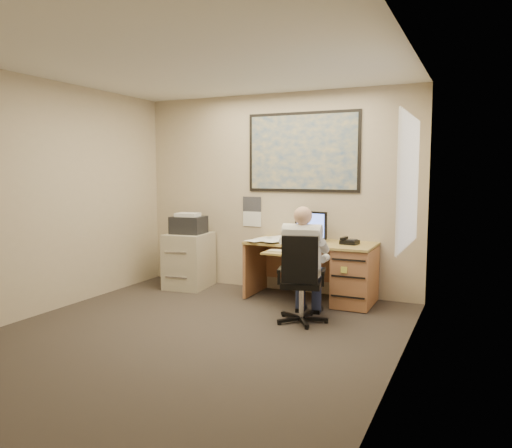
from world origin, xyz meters
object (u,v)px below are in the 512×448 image
at_px(desk, 336,268).
at_px(person, 303,264).
at_px(office_chair, 299,297).
at_px(filing_cabinet, 189,255).

xyz_separation_m(desk, person, (-0.12, -0.92, 0.19)).
distance_m(desk, office_chair, 1.02).
xyz_separation_m(desk, filing_cabinet, (-2.13, -0.05, 0.01)).
relative_size(desk, office_chair, 1.64).
distance_m(filing_cabinet, office_chair, 2.23).
relative_size(office_chair, person, 0.77).
distance_m(desk, filing_cabinet, 2.13).
relative_size(desk, filing_cabinet, 1.51).
xyz_separation_m(desk, office_chair, (-0.13, -1.00, -0.16)).
bearing_deg(filing_cabinet, desk, -4.85).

